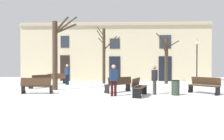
{
  "coord_description": "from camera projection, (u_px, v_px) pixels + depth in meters",
  "views": [
    {
      "loc": [
        0.57,
        -13.35,
        1.54
      ],
      "look_at": [
        0.0,
        1.69,
        1.27
      ],
      "focal_mm": 33.42,
      "sensor_mm": 36.0,
      "label": 1
    }
  ],
  "objects": [
    {
      "name": "person_strolling",
      "position": [
        67.0,
        73.0,
        17.34
      ],
      "size": [
        0.44,
        0.36,
        1.71
      ],
      "rotation": [
        0.0,
        0.0,
        2.71
      ],
      "color": "black",
      "rests_on": "ground"
    },
    {
      "name": "bench_back_to_back_right",
      "position": [
        204.0,
        85.0,
        11.65
      ],
      "size": [
        1.43,
        1.63,
        0.93
      ],
      "rotation": [
        0.0,
        0.0,
        5.39
      ],
      "color": "#3D2819",
      "rests_on": "ground"
    },
    {
      "name": "tree_right_of_center",
      "position": [
        56.0,
        51.0,
        13.6
      ],
      "size": [
        1.78,
        1.79,
        4.75
      ],
      "color": "#423326",
      "rests_on": "ground"
    },
    {
      "name": "litter_bin",
      "position": [
        175.0,
        88.0,
        11.07
      ],
      "size": [
        0.44,
        0.44,
        0.8
      ],
      "color": "#2D3D2D",
      "rests_on": "ground"
    },
    {
      "name": "tree_near_facade",
      "position": [
        104.0,
        54.0,
        18.69
      ],
      "size": [
        2.16,
        1.66,
        5.11
      ],
      "color": "#382B1E",
      "rests_on": "ground"
    },
    {
      "name": "bench_near_center_tree",
      "position": [
        41.0,
        81.0,
        15.0
      ],
      "size": [
        1.15,
        1.8,
        0.94
      ],
      "rotation": [
        0.0,
        0.0,
        4.28
      ],
      "color": "#3D2819",
      "rests_on": "ground"
    },
    {
      "name": "tree_left_of_center",
      "position": [
        166.0,
        58.0,
        18.45
      ],
      "size": [
        2.07,
        1.93,
        4.64
      ],
      "color": "#382B1E",
      "rests_on": "ground"
    },
    {
      "name": "building_facade",
      "position": [
        115.0,
        51.0,
        21.94
      ],
      "size": [
        20.01,
        0.6,
        6.15
      ],
      "color": "beige",
      "rests_on": "ground"
    },
    {
      "name": "bench_facing_shops",
      "position": [
        37.0,
        86.0,
        11.67
      ],
      "size": [
        1.73,
        0.57,
        0.91
      ],
      "rotation": [
        0.0,
        0.0,
        3.19
      ],
      "color": "#3D2819",
      "rests_on": "ground"
    },
    {
      "name": "person_crossing_plaza",
      "position": [
        155.0,
        79.0,
        11.37
      ],
      "size": [
        0.38,
        0.44,
        1.58
      ],
      "rotation": [
        0.0,
        0.0,
        4.2
      ],
      "color": "#403D3A",
      "rests_on": "ground"
    },
    {
      "name": "bench_back_to_back_left",
      "position": [
        139.0,
        87.0,
        10.74
      ],
      "size": [
        0.97,
        1.75,
        0.93
      ],
      "rotation": [
        0.0,
        0.0,
        1.27
      ],
      "color": "#3D2819",
      "rests_on": "ground"
    },
    {
      "name": "ground_plane",
      "position": [
        111.0,
        90.0,
        13.38
      ],
      "size": [
        32.02,
        32.02,
        0.0
      ],
      "primitive_type": "plane",
      "color": "white"
    },
    {
      "name": "streetlamp",
      "position": [
        197.0,
        56.0,
        19.11
      ],
      "size": [
        0.3,
        0.3,
        4.02
      ],
      "color": "black",
      "rests_on": "ground"
    },
    {
      "name": "bench_near_lamp",
      "position": [
        119.0,
        84.0,
        12.34
      ],
      "size": [
        1.63,
        1.55,
        0.91
      ],
      "rotation": [
        0.0,
        0.0,
        3.89
      ],
      "color": "#3D2819",
      "rests_on": "ground"
    },
    {
      "name": "bench_far_corner",
      "position": [
        57.0,
        78.0,
        18.13
      ],
      "size": [
        1.56,
        1.64,
        0.93
      ],
      "rotation": [
        0.0,
        0.0,
        3.97
      ],
      "color": "brown",
      "rests_on": "ground"
    },
    {
      "name": "person_near_bench",
      "position": [
        114.0,
        79.0,
        10.7
      ],
      "size": [
        0.42,
        0.3,
        1.63
      ],
      "rotation": [
        0.0,
        0.0,
        0.24
      ],
      "color": "#350F0F",
      "rests_on": "ground"
    }
  ]
}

